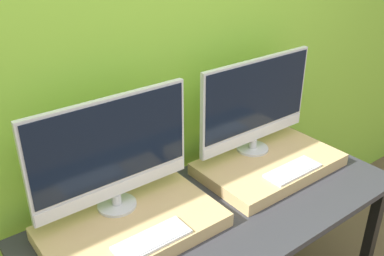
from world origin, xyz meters
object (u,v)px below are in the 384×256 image
Objects in this scene: monitor_left at (112,152)px; keyboard_right at (293,170)px; monitor_right at (256,103)px; keyboard_left at (152,239)px.

monitor_left is 0.87m from keyboard_right.
keyboard_right is at bearing -18.79° from monitor_left.
monitor_right is (0.79, 0.00, 0.00)m from monitor_left.
monitor_right is at bearing 0.00° from monitor_left.
keyboard_left is 0.87m from monitor_right.
keyboard_right is at bearing 0.00° from keyboard_left.
monitor_left reaches higher than keyboard_right.
monitor_right is 2.31× the size of keyboard_right.
monitor_left is 1.00× the size of monitor_right.
monitor_left is at bearing 161.21° from keyboard_right.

